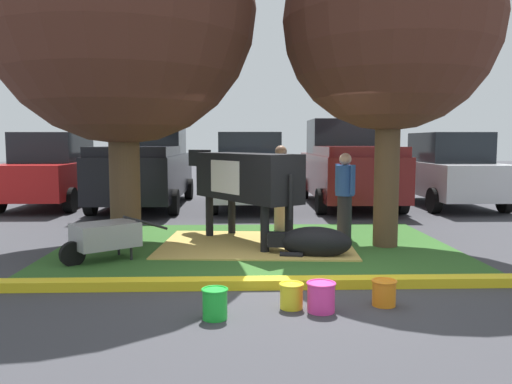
{
  "coord_description": "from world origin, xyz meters",
  "views": [
    {
      "loc": [
        -0.72,
        -6.56,
        1.78
      ],
      "look_at": [
        -0.4,
        2.42,
        0.9
      ],
      "focal_mm": 36.17,
      "sensor_mm": 36.0,
      "label": 1
    }
  ],
  "objects_px": {
    "bucket_pink": "(321,296)",
    "pickup_truck_black": "(146,166)",
    "sedan_blue": "(249,171)",
    "shade_tree_left": "(121,9)",
    "sedan_silver": "(448,170)",
    "person_handler": "(281,185)",
    "calf_lying": "(313,242)",
    "wheelbarrow": "(104,236)",
    "pickup_truck_maroon": "(347,165)",
    "shade_tree_right": "(390,24)",
    "sedan_red": "(54,170)",
    "bucket_orange": "(384,292)",
    "person_visitor_near": "(345,193)",
    "bucket_yellow": "(291,295)",
    "cow_holstein": "(243,177)",
    "bucket_green": "(215,303)"
  },
  "relations": [
    {
      "from": "wheelbarrow",
      "to": "person_visitor_near",
      "type": "bearing_deg",
      "value": 22.53
    },
    {
      "from": "bucket_green",
      "to": "person_handler",
      "type": "bearing_deg",
      "value": 77.92
    },
    {
      "from": "cow_holstein",
      "to": "sedan_silver",
      "type": "distance_m",
      "value": 7.62
    },
    {
      "from": "shade_tree_left",
      "to": "pickup_truck_black",
      "type": "distance_m",
      "value": 6.27
    },
    {
      "from": "wheelbarrow",
      "to": "sedan_red",
      "type": "relative_size",
      "value": 0.33
    },
    {
      "from": "pickup_truck_black",
      "to": "bucket_orange",
      "type": "bearing_deg",
      "value": -65.14
    },
    {
      "from": "person_handler",
      "to": "sedan_silver",
      "type": "height_order",
      "value": "sedan_silver"
    },
    {
      "from": "shade_tree_left",
      "to": "calf_lying",
      "type": "distance_m",
      "value": 4.9
    },
    {
      "from": "pickup_truck_maroon",
      "to": "person_visitor_near",
      "type": "bearing_deg",
      "value": -102.38
    },
    {
      "from": "shade_tree_left",
      "to": "wheelbarrow",
      "type": "height_order",
      "value": "shade_tree_left"
    },
    {
      "from": "person_visitor_near",
      "to": "bucket_yellow",
      "type": "xyz_separation_m",
      "value": [
        -1.37,
        -3.87,
        -0.7
      ]
    },
    {
      "from": "calf_lying",
      "to": "person_handler",
      "type": "relative_size",
      "value": 0.78
    },
    {
      "from": "shade_tree_right",
      "to": "bucket_green",
      "type": "relative_size",
      "value": 17.43
    },
    {
      "from": "shade_tree_right",
      "to": "bucket_yellow",
      "type": "xyz_separation_m",
      "value": [
        -1.93,
        -3.17,
        -3.55
      ]
    },
    {
      "from": "shade_tree_right",
      "to": "calf_lying",
      "type": "relative_size",
      "value": 4.11
    },
    {
      "from": "pickup_truck_black",
      "to": "sedan_silver",
      "type": "relative_size",
      "value": 1.23
    },
    {
      "from": "sedan_red",
      "to": "sedan_silver",
      "type": "distance_m",
      "value": 10.89
    },
    {
      "from": "shade_tree_left",
      "to": "pickup_truck_maroon",
      "type": "xyz_separation_m",
      "value": [
        4.96,
        5.58,
        -2.82
      ]
    },
    {
      "from": "person_visitor_near",
      "to": "pickup_truck_maroon",
      "type": "bearing_deg",
      "value": 77.62
    },
    {
      "from": "bucket_pink",
      "to": "sedan_blue",
      "type": "height_order",
      "value": "sedan_blue"
    },
    {
      "from": "sedan_blue",
      "to": "bucket_pink",
      "type": "bearing_deg",
      "value": -86.39
    },
    {
      "from": "shade_tree_left",
      "to": "calf_lying",
      "type": "height_order",
      "value": "shade_tree_left"
    },
    {
      "from": "bucket_pink",
      "to": "sedan_silver",
      "type": "relative_size",
      "value": 0.07
    },
    {
      "from": "calf_lying",
      "to": "bucket_orange",
      "type": "height_order",
      "value": "calf_lying"
    },
    {
      "from": "bucket_orange",
      "to": "sedan_silver",
      "type": "distance_m",
      "value": 9.6
    },
    {
      "from": "shade_tree_left",
      "to": "wheelbarrow",
      "type": "xyz_separation_m",
      "value": [
        -0.08,
        -1.13,
        -3.55
      ]
    },
    {
      "from": "bucket_pink",
      "to": "person_handler",
      "type": "bearing_deg",
      "value": 90.2
    },
    {
      "from": "cow_holstein",
      "to": "sedan_red",
      "type": "relative_size",
      "value": 0.63
    },
    {
      "from": "person_handler",
      "to": "wheelbarrow",
      "type": "xyz_separation_m",
      "value": [
        -2.84,
        -2.53,
        -0.53
      ]
    },
    {
      "from": "shade_tree_right",
      "to": "bucket_yellow",
      "type": "relative_size",
      "value": 19.95
    },
    {
      "from": "sedan_silver",
      "to": "pickup_truck_maroon",
      "type": "bearing_deg",
      "value": 173.43
    },
    {
      "from": "bucket_yellow",
      "to": "bucket_pink",
      "type": "distance_m",
      "value": 0.32
    },
    {
      "from": "bucket_pink",
      "to": "pickup_truck_maroon",
      "type": "distance_m",
      "value": 9.38
    },
    {
      "from": "bucket_orange",
      "to": "bucket_yellow",
      "type": "bearing_deg",
      "value": -176.83
    },
    {
      "from": "calf_lying",
      "to": "sedan_blue",
      "type": "xyz_separation_m",
      "value": [
        -0.84,
        6.2,
        0.75
      ]
    },
    {
      "from": "shade_tree_left",
      "to": "bucket_yellow",
      "type": "bearing_deg",
      "value": -53.74
    },
    {
      "from": "cow_holstein",
      "to": "person_visitor_near",
      "type": "relative_size",
      "value": 1.78
    },
    {
      "from": "bucket_pink",
      "to": "pickup_truck_black",
      "type": "distance_m",
      "value": 9.72
    },
    {
      "from": "shade_tree_right",
      "to": "wheelbarrow",
      "type": "height_order",
      "value": "shade_tree_right"
    },
    {
      "from": "wheelbarrow",
      "to": "bucket_yellow",
      "type": "height_order",
      "value": "wheelbarrow"
    },
    {
      "from": "shade_tree_right",
      "to": "cow_holstein",
      "type": "bearing_deg",
      "value": 169.86
    },
    {
      "from": "wheelbarrow",
      "to": "sedan_silver",
      "type": "bearing_deg",
      "value": 39.35
    },
    {
      "from": "cow_holstein",
      "to": "bucket_yellow",
      "type": "xyz_separation_m",
      "value": [
        0.47,
        -3.6,
        -1.02
      ]
    },
    {
      "from": "calf_lying",
      "to": "wheelbarrow",
      "type": "height_order",
      "value": "wheelbarrow"
    },
    {
      "from": "sedan_red",
      "to": "pickup_truck_black",
      "type": "height_order",
      "value": "pickup_truck_black"
    },
    {
      "from": "shade_tree_left",
      "to": "bucket_yellow",
      "type": "xyz_separation_m",
      "value": [
        2.47,
        -3.37,
        -3.79
      ]
    },
    {
      "from": "sedan_red",
      "to": "sedan_silver",
      "type": "xyz_separation_m",
      "value": [
        10.88,
        -0.4,
        0.0
      ]
    },
    {
      "from": "shade_tree_right",
      "to": "sedan_silver",
      "type": "bearing_deg",
      "value": 58.78
    },
    {
      "from": "bucket_pink",
      "to": "sedan_silver",
      "type": "bearing_deg",
      "value": 60.58
    },
    {
      "from": "person_visitor_near",
      "to": "bucket_green",
      "type": "distance_m",
      "value": 4.76
    }
  ]
}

